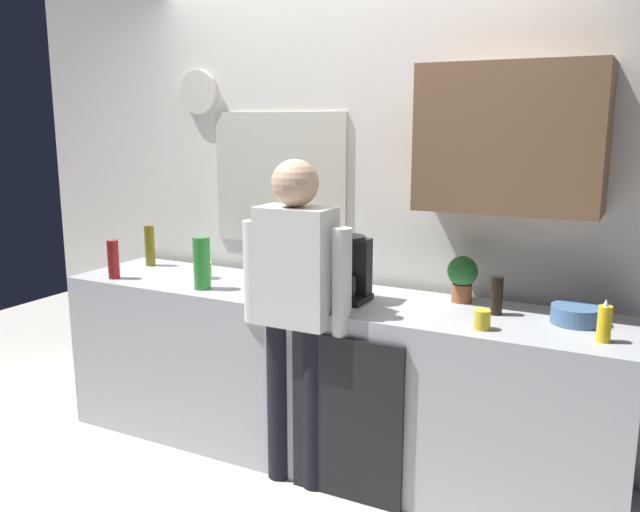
{
  "coord_description": "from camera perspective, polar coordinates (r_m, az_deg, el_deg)",
  "views": [
    {
      "loc": [
        1.49,
        -2.64,
        1.77
      ],
      "look_at": [
        -0.0,
        0.25,
        1.1
      ],
      "focal_mm": 37.24,
      "sensor_mm": 36.0,
      "label": 1
    }
  ],
  "objects": [
    {
      "name": "bottle_green_wine",
      "position": [
        3.84,
        -5.95,
        0.52
      ],
      "size": [
        0.07,
        0.07,
        0.3
      ],
      "primitive_type": "cylinder",
      "color": "#195923",
      "rests_on": "kitchen_counter"
    },
    {
      "name": "potted_plant",
      "position": [
        3.34,
        12.13,
        -1.67
      ],
      "size": [
        0.15,
        0.15,
        0.23
      ],
      "color": "#9E5638",
      "rests_on": "kitchen_counter"
    },
    {
      "name": "coffee_maker",
      "position": [
        3.3,
        2.61,
        -1.33
      ],
      "size": [
        0.2,
        0.2,
        0.33
      ],
      "color": "black",
      "rests_on": "kitchen_counter"
    },
    {
      "name": "ground_plane",
      "position": [
        3.51,
        -1.96,
        -18.71
      ],
      "size": [
        8.0,
        8.0,
        0.0
      ],
      "primitive_type": "plane",
      "color": "silver"
    },
    {
      "name": "bottle_red_vinegar",
      "position": [
        3.93,
        -17.34,
        -0.28
      ],
      "size": [
        0.06,
        0.06,
        0.22
      ],
      "primitive_type": "cylinder",
      "color": "maroon",
      "rests_on": "kitchen_counter"
    },
    {
      "name": "kitchen_counter",
      "position": [
        3.55,
        0.39,
        -10.34
      ],
      "size": [
        3.0,
        0.64,
        0.89
      ],
      "primitive_type": "cube",
      "color": "#B2B7BC",
      "rests_on": "ground_plane"
    },
    {
      "name": "dish_soap",
      "position": [
        2.93,
        23.24,
        -5.32
      ],
      "size": [
        0.06,
        0.06,
        0.18
      ],
      "color": "yellow",
      "rests_on": "kitchen_counter"
    },
    {
      "name": "bottle_dark_sauce",
      "position": [
        3.17,
        14.93,
        -3.3
      ],
      "size": [
        0.06,
        0.06,
        0.18
      ],
      "primitive_type": "cylinder",
      "color": "black",
      "rests_on": "kitchen_counter"
    },
    {
      "name": "back_wall_assembly",
      "position": [
        3.64,
        4.68,
        4.97
      ],
      "size": [
        4.6,
        0.42,
        2.6
      ],
      "color": "white",
      "rests_on": "ground_plane"
    },
    {
      "name": "person_at_sink",
      "position": [
        3.14,
        -2.08,
        -3.6
      ],
      "size": [
        0.57,
        0.22,
        1.6
      ],
      "rotation": [
        0.0,
        0.0,
        0.0
      ],
      "color": "black",
      "rests_on": "ground_plane"
    },
    {
      "name": "cup_white_mug",
      "position": [
        3.83,
        -9.88,
        -1.2
      ],
      "size": [
        0.08,
        0.08,
        0.09
      ],
      "primitive_type": "cylinder",
      "color": "white",
      "rests_on": "kitchen_counter"
    },
    {
      "name": "bottle_clear_soda",
      "position": [
        3.57,
        -10.12,
        -0.6
      ],
      "size": [
        0.09,
        0.09,
        0.28
      ],
      "primitive_type": "cylinder",
      "color": "#2D8C33",
      "rests_on": "kitchen_counter"
    },
    {
      "name": "cup_terracotta_mug",
      "position": [
        3.34,
        -2.92,
        -2.94
      ],
      "size": [
        0.08,
        0.08,
        0.09
      ],
      "primitive_type": "cylinder",
      "color": "#B26647",
      "rests_on": "kitchen_counter"
    },
    {
      "name": "cup_yellow_cup",
      "position": [
        2.94,
        13.75,
        -5.33
      ],
      "size": [
        0.07,
        0.07,
        0.08
      ],
      "primitive_type": "cylinder",
      "color": "yellow",
      "rests_on": "kitchen_counter"
    },
    {
      "name": "bottle_olive_oil",
      "position": [
        4.23,
        -14.42,
        0.88
      ],
      "size": [
        0.06,
        0.06,
        0.25
      ],
      "primitive_type": "cylinder",
      "color": "olive",
      "rests_on": "kitchen_counter"
    },
    {
      "name": "bottle_amber_beer",
      "position": [
        3.28,
        -1.11,
        -1.95
      ],
      "size": [
        0.06,
        0.06,
        0.23
      ],
      "primitive_type": "cylinder",
      "color": "brown",
      "rests_on": "kitchen_counter"
    },
    {
      "name": "dishwasher_panel",
      "position": [
        3.18,
        2.27,
        -13.92
      ],
      "size": [
        0.56,
        0.02,
        0.8
      ],
      "primitive_type": "cube",
      "color": "black",
      "rests_on": "ground_plane"
    },
    {
      "name": "mixing_bowl",
      "position": [
        3.15,
        21.17,
        -4.74
      ],
      "size": [
        0.22,
        0.22,
        0.08
      ],
      "primitive_type": "cylinder",
      "color": "#4C72A5",
      "rests_on": "kitchen_counter"
    },
    {
      "name": "storage_canister",
      "position": [
        3.51,
        -0.25,
        -1.55
      ],
      "size": [
        0.14,
        0.14,
        0.17
      ],
      "primitive_type": "cylinder",
      "color": "silver",
      "rests_on": "kitchen_counter"
    }
  ]
}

